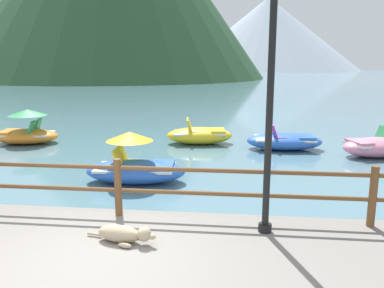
% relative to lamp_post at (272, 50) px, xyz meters
% --- Properties ---
extents(ground_plane, '(200.00, 200.00, 0.00)m').
position_rel_lamp_post_xyz_m(ground_plane, '(-2.34, 38.83, -3.03)').
color(ground_plane, slate).
extents(dock_railing, '(23.92, 0.12, 0.95)m').
position_rel_lamp_post_xyz_m(dock_railing, '(-2.34, 0.38, -2.06)').
color(dock_railing, brown).
rests_on(dock_railing, promenade_dock).
extents(lamp_post, '(0.28, 0.28, 4.40)m').
position_rel_lamp_post_xyz_m(lamp_post, '(0.00, 0.00, 0.00)').
color(lamp_post, black).
rests_on(lamp_post, promenade_dock).
extents(dog_resting, '(1.07, 0.43, 0.26)m').
position_rel_lamp_post_xyz_m(dog_resting, '(-1.98, -0.59, -2.51)').
color(dog_resting, tan).
rests_on(dog_resting, promenade_dock).
extents(pedal_boat_0, '(2.46, 1.54, 0.90)m').
position_rel_lamp_post_xyz_m(pedal_boat_0, '(-1.74, 8.23, -2.72)').
color(pedal_boat_0, yellow).
rests_on(pedal_boat_0, ground).
extents(pedal_boat_1, '(2.39, 1.80, 0.91)m').
position_rel_lamp_post_xyz_m(pedal_boat_1, '(3.82, 6.87, -2.72)').
color(pedal_boat_1, pink).
rests_on(pedal_boat_1, ground).
extents(pedal_boat_3, '(2.40, 1.62, 1.22)m').
position_rel_lamp_post_xyz_m(pedal_boat_3, '(-7.93, 7.59, -2.62)').
color(pedal_boat_3, orange).
rests_on(pedal_boat_3, ground).
extents(pedal_boat_5, '(2.51, 1.41, 0.87)m').
position_rel_lamp_post_xyz_m(pedal_boat_5, '(1.16, 7.62, -2.75)').
color(pedal_boat_5, blue).
rests_on(pedal_boat_5, ground).
extents(pedal_boat_6, '(2.47, 1.32, 1.25)m').
position_rel_lamp_post_xyz_m(pedal_boat_6, '(-2.86, 3.44, -2.63)').
color(pedal_boat_6, blue).
rests_on(pedal_boat_6, ground).
extents(distant_peak, '(59.07, 59.07, 23.21)m').
position_rel_lamp_post_xyz_m(distant_peak, '(8.93, 130.66, 8.57)').
color(distant_peak, '#9EADBC').
rests_on(distant_peak, ground).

